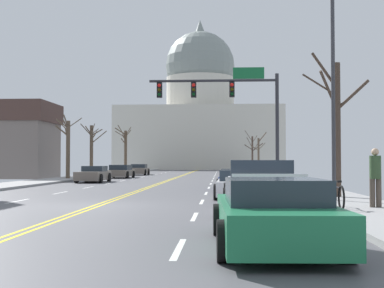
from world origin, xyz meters
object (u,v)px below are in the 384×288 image
(sedan_near_01, at_px, (240,185))
(sedan_near_00, at_px, (237,180))
(street_lamp_right, at_px, (325,57))
(sedan_oncoming_00, at_px, (94,175))
(sedan_oncoming_01, at_px, (120,172))
(sedan_oncoming_02, at_px, (139,170))
(pickup_truck_near_02, at_px, (262,188))
(sedan_near_03, at_px, (273,215))
(signal_gantry, at_px, (231,100))
(bicycle_parked, at_px, (337,196))
(pedestrian_00, at_px, (375,174))

(sedan_near_01, bearing_deg, sedan_near_00, 89.73)
(street_lamp_right, xyz_separation_m, sedan_near_00, (-2.90, 8.68, -4.70))
(sedan_oncoming_00, xyz_separation_m, sedan_oncoming_01, (-0.01, 10.00, 0.01))
(sedan_oncoming_00, height_order, sedan_oncoming_02, sedan_oncoming_02)
(sedan_near_01, height_order, sedan_oncoming_01, sedan_oncoming_01)
(sedan_near_00, relative_size, sedan_near_01, 0.97)
(sedan_near_00, distance_m, pickup_truck_near_02, 11.54)
(pickup_truck_near_02, relative_size, sedan_near_03, 1.21)
(signal_gantry, relative_size, pickup_truck_near_02, 1.40)
(sedan_near_03, xyz_separation_m, sedan_oncoming_02, (-10.17, 48.39, 0.00))
(sedan_near_01, relative_size, sedan_near_03, 0.95)
(sedan_near_00, height_order, sedan_near_03, sedan_near_03)
(street_lamp_right, relative_size, sedan_oncoming_01, 1.92)
(pickup_truck_near_02, height_order, sedan_oncoming_02, pickup_truck_near_02)
(street_lamp_right, height_order, sedan_near_03, street_lamp_right)
(street_lamp_right, distance_m, sedan_near_03, 10.85)
(sedan_near_03, relative_size, sedan_oncoming_01, 1.03)
(sedan_near_03, bearing_deg, sedan_near_00, 90.36)
(sedan_near_03, distance_m, bicycle_parked, 6.68)
(sedan_oncoming_02, relative_size, bicycle_parked, 2.49)
(sedan_oncoming_01, bearing_deg, sedan_near_00, -63.14)
(sedan_near_03, relative_size, bicycle_parked, 2.63)
(sedan_near_01, bearing_deg, sedan_oncoming_01, 111.38)
(sedan_oncoming_00, relative_size, bicycle_parked, 2.42)
(sedan_near_03, bearing_deg, sedan_oncoming_01, 105.05)
(signal_gantry, distance_m, sedan_near_00, 6.40)
(sedan_near_00, relative_size, sedan_oncoming_01, 0.95)
(pedestrian_00, bearing_deg, sedan_near_03, -119.16)
(sedan_near_00, distance_m, sedan_oncoming_01, 22.40)
(sedan_near_00, relative_size, pickup_truck_near_02, 0.76)
(pickup_truck_near_02, bearing_deg, sedan_oncoming_02, 104.04)
(sedan_near_01, distance_m, pickup_truck_near_02, 5.76)
(street_lamp_right, xyz_separation_m, pedestrian_00, (0.89, -2.81, -4.11))
(sedan_near_00, height_order, sedan_near_01, sedan_near_01)
(sedan_oncoming_01, bearing_deg, sedan_oncoming_02, 89.63)
(pickup_truck_near_02, bearing_deg, signal_gantry, 92.24)
(sedan_near_03, bearing_deg, sedan_oncoming_00, 110.02)
(bicycle_parked, bearing_deg, pickup_truck_near_02, 171.23)
(sedan_oncoming_02, bearing_deg, sedan_near_01, -74.48)
(street_lamp_right, bearing_deg, pickup_truck_near_02, -131.09)
(sedan_near_03, height_order, sedan_oncoming_02, sedan_oncoming_02)
(street_lamp_right, distance_m, sedan_oncoming_01, 31.83)
(signal_gantry, height_order, sedan_near_01, signal_gantry)
(signal_gantry, relative_size, sedan_near_03, 1.70)
(sedan_near_00, bearing_deg, pickup_truck_near_02, -87.95)
(pickup_truck_near_02, xyz_separation_m, sedan_near_03, (-0.30, -6.54, -0.14))
(sedan_oncoming_00, distance_m, bicycle_parked, 25.27)
(pickup_truck_near_02, distance_m, sedan_oncoming_00, 23.95)
(sedan_near_01, height_order, sedan_near_03, sedan_near_03)
(bicycle_parked, bearing_deg, sedan_near_01, 113.22)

